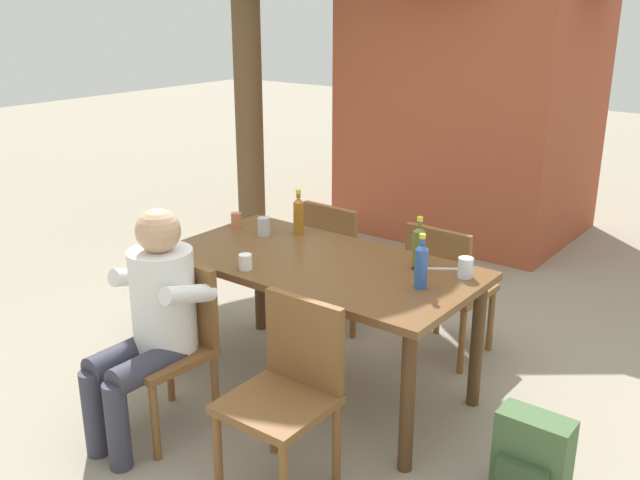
% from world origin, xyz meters
% --- Properties ---
extents(ground_plane, '(24.00, 24.00, 0.00)m').
position_xyz_m(ground_plane, '(0.00, 0.00, 0.00)').
color(ground_plane, gray).
extents(dining_table, '(1.73, 0.89, 0.77)m').
position_xyz_m(dining_table, '(0.00, 0.00, 0.68)').
color(dining_table, brown).
rests_on(dining_table, ground_plane).
extents(chair_near_left, '(0.47, 0.47, 0.87)m').
position_xyz_m(chair_near_left, '(-0.38, -0.74, 0.49)').
color(chair_near_left, brown).
rests_on(chair_near_left, ground_plane).
extents(chair_far_left, '(0.45, 0.45, 0.87)m').
position_xyz_m(chair_far_left, '(-0.39, 0.74, 0.49)').
color(chair_far_left, brown).
rests_on(chair_far_left, ground_plane).
extents(chair_near_right, '(0.45, 0.45, 0.87)m').
position_xyz_m(chair_near_right, '(0.39, -0.74, 0.49)').
color(chair_near_right, brown).
rests_on(chair_near_right, ground_plane).
extents(chair_far_right, '(0.45, 0.45, 0.87)m').
position_xyz_m(chair_far_right, '(0.39, 0.74, 0.49)').
color(chair_far_right, brown).
rests_on(chair_far_right, ground_plane).
extents(person_in_white_shirt, '(0.47, 0.61, 1.18)m').
position_xyz_m(person_in_white_shirt, '(-0.39, -0.85, 0.66)').
color(person_in_white_shirt, white).
rests_on(person_in_white_shirt, ground_plane).
extents(bottle_blue, '(0.06, 0.06, 0.28)m').
position_xyz_m(bottle_blue, '(0.62, -0.00, 0.89)').
color(bottle_blue, '#2D56A3').
rests_on(bottle_blue, dining_table).
extents(bottle_amber, '(0.06, 0.06, 0.28)m').
position_xyz_m(bottle_amber, '(-0.38, 0.29, 0.89)').
color(bottle_amber, '#996019').
rests_on(bottle_amber, dining_table).
extents(bottle_olive, '(0.06, 0.06, 0.28)m').
position_xyz_m(bottle_olive, '(0.48, 0.23, 0.90)').
color(bottle_olive, '#566623').
rests_on(bottle_olive, dining_table).
extents(cup_terracotta, '(0.06, 0.06, 0.09)m').
position_xyz_m(cup_terracotta, '(-0.78, 0.16, 0.82)').
color(cup_terracotta, '#BC6B47').
rests_on(cup_terracotta, dining_table).
extents(cup_glass, '(0.08, 0.08, 0.11)m').
position_xyz_m(cup_glass, '(0.74, 0.26, 0.83)').
color(cup_glass, silver).
rests_on(cup_glass, dining_table).
extents(cup_white, '(0.07, 0.07, 0.08)m').
position_xyz_m(cup_white, '(-0.23, -0.34, 0.82)').
color(cup_white, white).
rests_on(cup_white, dining_table).
extents(cup_steel, '(0.08, 0.08, 0.11)m').
position_xyz_m(cup_steel, '(-0.54, 0.15, 0.83)').
color(cup_steel, '#B2B7BC').
rests_on(cup_steel, dining_table).
extents(table_knife, '(0.21, 0.15, 0.01)m').
position_xyz_m(table_knife, '(0.54, 0.26, 0.78)').
color(table_knife, silver).
rests_on(table_knife, dining_table).
extents(backpack_by_near_side, '(0.32, 0.20, 0.45)m').
position_xyz_m(backpack_by_near_side, '(-1.22, -0.05, 0.22)').
color(backpack_by_near_side, black).
rests_on(backpack_by_near_side, ground_plane).
extents(backpack_by_far_side, '(0.33, 0.22, 0.40)m').
position_xyz_m(backpack_by_far_side, '(1.33, -0.19, 0.19)').
color(backpack_by_far_side, '#47663D').
rests_on(backpack_by_far_side, ground_plane).
extents(brick_kiosk, '(2.35, 1.83, 2.80)m').
position_xyz_m(brick_kiosk, '(-0.73, 3.29, 1.47)').
color(brick_kiosk, '#9E472D').
rests_on(brick_kiosk, ground_plane).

